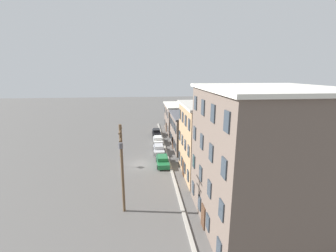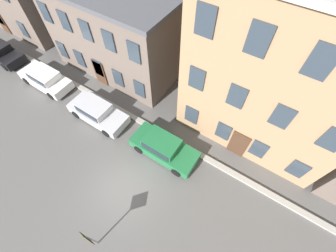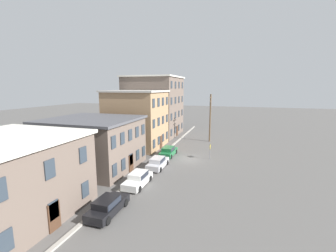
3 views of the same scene
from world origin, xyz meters
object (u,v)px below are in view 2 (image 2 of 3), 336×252
Objects in this scene: car_green at (163,147)px; caution_sign at (89,239)px; car_white at (45,78)px; car_black at (0,51)px; car_silver at (97,111)px.

caution_sign is (0.08, -6.41, 0.89)m from car_green.
car_white is 1.79× the size of caution_sign.
caution_sign is at bearing -20.35° from car_black.
car_silver is at bearing -1.11° from car_black.
car_silver is at bearing -2.05° from car_white.
car_black is at bearing 179.80° from car_white.
car_green is (5.54, 0.23, 0.00)m from car_silver.
car_black is at bearing 178.89° from car_silver.
car_white is 1.00× the size of car_silver.
car_white is 5.72m from car_silver.
car_black is 18.45m from caution_sign.
car_black is 11.66m from car_silver.
car_white and car_silver have the same top height.
car_green is (17.20, 0.01, 0.00)m from car_black.
car_white is at bearing -0.20° from car_black.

